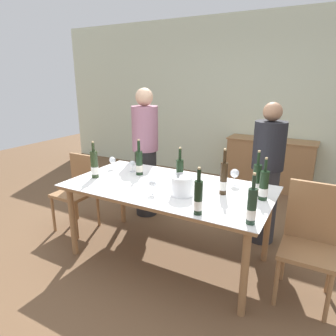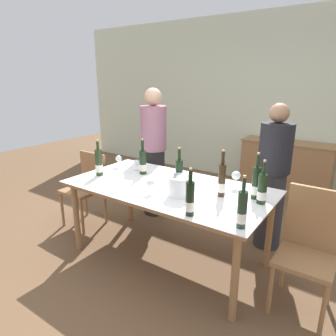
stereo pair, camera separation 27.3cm
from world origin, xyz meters
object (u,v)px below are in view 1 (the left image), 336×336
(wine_bottle_0, at_px, (252,207))
(person_guest_left, at_px, (266,175))
(sideboard_cabinet, at_px, (270,164))
(wine_bottle_4, at_px, (198,198))
(chair_right_end, at_px, (310,235))
(dining_table, at_px, (168,192))
(wine_bottle_2, at_px, (224,179))
(wine_glass_1, at_px, (132,164))
(wine_bottle_6, at_px, (264,186))
(wine_bottle_3, at_px, (180,174))
(wine_bottle_1, at_px, (257,181))
(wine_bottle_5, at_px, (94,165))
(wine_glass_3, at_px, (153,184))
(ice_bucket, at_px, (182,185))
(person_host, at_px, (146,154))
(wine_glass_0, at_px, (235,174))
(wine_glass_2, at_px, (112,160))
(wine_bottle_7, at_px, (139,163))
(chair_left_end, at_px, (79,186))

(wine_bottle_0, height_order, person_guest_left, person_guest_left)
(sideboard_cabinet, height_order, wine_bottle_4, wine_bottle_4)
(chair_right_end, bearing_deg, dining_table, -175.86)
(wine_bottle_2, height_order, wine_glass_1, wine_bottle_2)
(wine_bottle_6, bearing_deg, wine_bottle_3, -172.85)
(wine_bottle_1, bearing_deg, wine_bottle_5, -168.78)
(dining_table, xyz_separation_m, wine_bottle_1, (0.79, 0.17, 0.20))
(wine_bottle_3, bearing_deg, dining_table, -178.00)
(wine_bottle_6, height_order, wine_glass_3, wine_bottle_6)
(wine_bottle_5, height_order, wine_glass_1, wine_bottle_5)
(wine_bottle_5, bearing_deg, wine_bottle_0, -8.52)
(sideboard_cabinet, distance_m, chair_right_end, 2.65)
(ice_bucket, distance_m, person_host, 1.34)
(wine_glass_0, height_order, person_host, person_host)
(wine_glass_0, relative_size, wine_glass_3, 1.21)
(wine_bottle_6, height_order, wine_glass_2, wine_bottle_6)
(wine_bottle_1, bearing_deg, dining_table, -167.89)
(wine_bottle_3, height_order, wine_glass_1, wine_bottle_3)
(ice_bucket, relative_size, wine_bottle_5, 0.55)
(wine_bottle_3, relative_size, wine_glass_1, 3.09)
(wine_glass_2, distance_m, person_guest_left, 1.72)
(ice_bucket, distance_m, wine_bottle_7, 0.72)
(dining_table, bearing_deg, wine_bottle_0, -23.93)
(dining_table, xyz_separation_m, person_guest_left, (0.76, 0.82, 0.06))
(wine_glass_3, relative_size, person_guest_left, 0.08)
(wine_glass_0, xyz_separation_m, person_guest_left, (0.21, 0.48, -0.12))
(dining_table, height_order, wine_bottle_4, wine_bottle_4)
(sideboard_cabinet, relative_size, wine_bottle_3, 3.51)
(wine_glass_0, bearing_deg, person_host, 161.66)
(wine_bottle_5, relative_size, wine_glass_0, 2.41)
(wine_bottle_2, relative_size, chair_left_end, 0.47)
(wine_bottle_1, relative_size, chair_left_end, 0.46)
(wine_glass_1, height_order, person_host, person_host)
(wine_bottle_2, height_order, wine_glass_2, wine_bottle_2)
(dining_table, relative_size, wine_bottle_5, 5.11)
(wine_glass_3, relative_size, person_host, 0.08)
(person_host, bearing_deg, sideboard_cabinet, 56.01)
(wine_bottle_1, relative_size, wine_bottle_7, 1.06)
(wine_glass_2, height_order, person_host, person_host)
(wine_bottle_2, xyz_separation_m, chair_left_end, (-1.81, 0.03, -0.40))
(sideboard_cabinet, xyz_separation_m, wine_bottle_0, (0.41, -3.01, 0.50))
(chair_left_end, relative_size, person_guest_left, 0.58)
(person_host, bearing_deg, wine_bottle_0, -35.31)
(wine_glass_1, relative_size, person_guest_left, 0.08)
(wine_bottle_0, relative_size, wine_glass_0, 2.39)
(wine_glass_2, distance_m, wine_glass_3, 0.93)
(chair_left_end, height_order, person_host, person_host)
(chair_left_end, bearing_deg, person_host, 53.09)
(chair_right_end, height_order, chair_left_end, chair_right_end)
(ice_bucket, bearing_deg, dining_table, 147.19)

